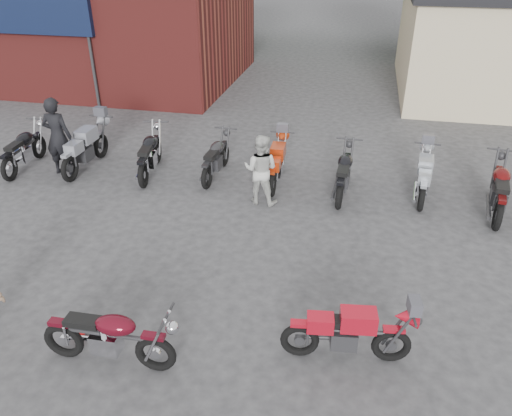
% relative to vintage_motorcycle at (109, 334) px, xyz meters
% --- Properties ---
extents(ground, '(90.00, 90.00, 0.00)m').
position_rel_vintage_motorcycle_xyz_m(ground, '(0.87, 0.79, -0.55)').
color(ground, '#303033').
extents(brick_building, '(12.00, 8.00, 4.00)m').
position_rel_vintage_motorcycle_xyz_m(brick_building, '(-8.13, 14.79, 1.45)').
color(brick_building, maroon).
rests_on(brick_building, ground).
extents(vintage_motorcycle, '(1.90, 0.67, 1.09)m').
position_rel_vintage_motorcycle_xyz_m(vintage_motorcycle, '(0.00, 0.00, 0.00)').
color(vintage_motorcycle, '#4B0915').
rests_on(vintage_motorcycle, ground).
extents(sportbike, '(1.83, 0.81, 1.02)m').
position_rel_vintage_motorcycle_xyz_m(sportbike, '(3.20, 0.80, -0.03)').
color(sportbike, '#B50F20').
rests_on(sportbike, ground).
extents(helmet, '(0.33, 0.33, 0.23)m').
position_rel_vintage_motorcycle_xyz_m(helmet, '(-0.75, 0.45, -0.43)').
color(helmet, red).
rests_on(helmet, ground).
extents(person_dark, '(0.73, 0.50, 1.95)m').
position_rel_vintage_motorcycle_xyz_m(person_dark, '(-4.14, 5.64, 0.43)').
color(person_dark, black).
rests_on(person_dark, ground).
extents(person_light, '(0.82, 0.67, 1.59)m').
position_rel_vintage_motorcycle_xyz_m(person_light, '(1.04, 5.18, 0.25)').
color(person_light, beige).
rests_on(person_light, ground).
extents(row_bike_0, '(0.83, 2.03, 1.15)m').
position_rel_vintage_motorcycle_xyz_m(row_bike_0, '(-5.23, 5.72, 0.03)').
color(row_bike_0, black).
rests_on(row_bike_0, ground).
extents(row_bike_1, '(0.72, 2.12, 1.22)m').
position_rel_vintage_motorcycle_xyz_m(row_bike_1, '(-3.69, 6.05, 0.06)').
color(row_bike_1, '#8F919C').
rests_on(row_bike_1, ground).
extents(row_bike_2, '(1.01, 2.13, 1.19)m').
position_rel_vintage_motorcycle_xyz_m(row_bike_2, '(-1.96, 6.08, 0.05)').
color(row_bike_2, black).
rests_on(row_bike_2, ground).
extents(row_bike_3, '(0.68, 1.89, 1.09)m').
position_rel_vintage_motorcycle_xyz_m(row_bike_3, '(-0.32, 6.29, -0.00)').
color(row_bike_3, black).
rests_on(row_bike_3, ground).
extents(row_bike_4, '(0.69, 1.92, 1.10)m').
position_rel_vintage_motorcycle_xyz_m(row_bike_4, '(1.22, 6.24, 0.01)').
color(row_bike_4, '#B3300E').
rests_on(row_bike_4, ground).
extents(row_bike_5, '(0.74, 2.01, 1.15)m').
position_rel_vintage_motorcycle_xyz_m(row_bike_5, '(2.82, 5.99, 0.03)').
color(row_bike_5, black).
rests_on(row_bike_5, ground).
extents(row_bike_6, '(0.80, 1.94, 1.10)m').
position_rel_vintage_motorcycle_xyz_m(row_bike_6, '(4.59, 6.23, 0.00)').
color(row_bike_6, '#90959D').
rests_on(row_bike_6, ground).
extents(row_bike_7, '(1.02, 2.19, 1.22)m').
position_rel_vintage_motorcycle_xyz_m(row_bike_7, '(6.10, 5.81, 0.06)').
color(row_bike_7, '#4D090A').
rests_on(row_bike_7, ground).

